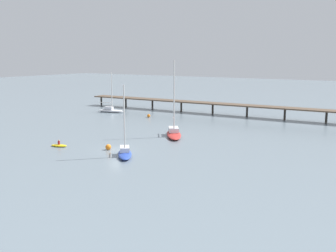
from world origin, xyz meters
name	(u,v)px	position (x,y,z in m)	size (l,w,h in m)	color
ground_plane	(116,150)	(0.00, 0.00, 0.00)	(400.00, 400.00, 0.00)	slate
pier	(299,104)	(16.38, 43.39, 3.79)	(82.18, 6.69, 7.79)	brown
sailboat_white	(111,110)	(-27.86, 31.36, 0.68)	(7.47, 3.38, 10.18)	white
sailboat_red	(174,132)	(1.96, 13.85, 0.74)	(7.49, 9.17, 13.58)	red
sailboat_blue	(125,152)	(3.68, -2.44, 0.65)	(5.62, 6.23, 10.33)	#2D4CB7
dinghy_yellow	(59,145)	(-9.09, -3.23, 0.21)	(2.92, 1.96, 1.14)	yellow
mooring_buoy_far	(149,116)	(-14.74, 29.69, 0.39)	(0.78, 0.78, 0.78)	orange
mooring_buoy_near	(108,147)	(-0.92, -0.74, 0.44)	(0.88, 0.88, 0.88)	orange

